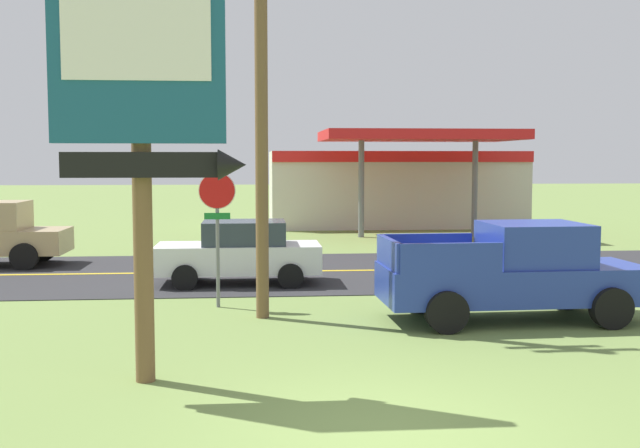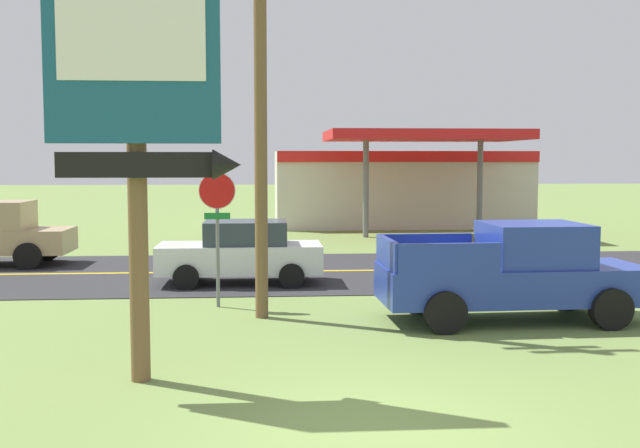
# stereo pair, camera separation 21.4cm
# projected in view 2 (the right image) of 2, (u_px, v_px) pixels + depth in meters

# --- Properties ---
(ground_plane) EXTENTS (180.00, 180.00, 0.00)m
(ground_plane) POSITION_uv_depth(u_px,v_px,m) (370.00, 430.00, 9.17)
(ground_plane) COLOR olive
(road_asphalt) EXTENTS (140.00, 8.00, 0.02)m
(road_asphalt) POSITION_uv_depth(u_px,v_px,m) (307.00, 271.00, 22.09)
(road_asphalt) COLOR #2B2B2D
(road_asphalt) RESTS_ON ground
(road_centre_line) EXTENTS (126.00, 0.20, 0.01)m
(road_centre_line) POSITION_uv_depth(u_px,v_px,m) (307.00, 271.00, 22.09)
(road_centre_line) COLOR gold
(road_centre_line) RESTS_ON road_asphalt
(motel_sign) EXTENTS (2.70, 0.54, 6.28)m
(motel_sign) POSITION_uv_depth(u_px,v_px,m) (138.00, 95.00, 10.77)
(motel_sign) COLOR brown
(motel_sign) RESTS_ON ground
(stop_sign) EXTENTS (0.80, 0.08, 2.95)m
(stop_sign) POSITION_uv_depth(u_px,v_px,m) (217.00, 215.00, 16.67)
(stop_sign) COLOR slate
(stop_sign) RESTS_ON ground
(utility_pole) EXTENTS (1.81, 0.26, 9.67)m
(utility_pole) POSITION_uv_depth(u_px,v_px,m) (260.00, 63.00, 15.30)
(utility_pole) COLOR brown
(utility_pole) RESTS_ON ground
(gas_station) EXTENTS (12.00, 11.50, 4.40)m
(gas_station) POSITION_uv_depth(u_px,v_px,m) (399.00, 186.00, 37.54)
(gas_station) COLOR beige
(gas_station) RESTS_ON ground
(pickup_blue_parked_on_lawn) EXTENTS (5.26, 2.36, 1.96)m
(pickup_blue_parked_on_lawn) POSITION_uv_depth(u_px,v_px,m) (514.00, 273.00, 15.33)
(pickup_blue_parked_on_lawn) COLOR #233893
(pickup_blue_parked_on_lawn) RESTS_ON ground
(car_white_near_lane) EXTENTS (4.20, 2.00, 1.64)m
(car_white_near_lane) POSITION_uv_depth(u_px,v_px,m) (241.00, 252.00, 19.90)
(car_white_near_lane) COLOR silver
(car_white_near_lane) RESTS_ON ground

